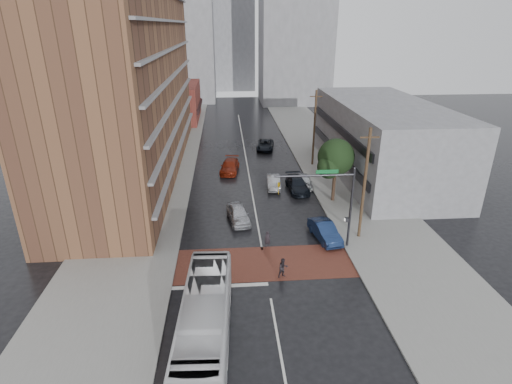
{
  "coord_description": "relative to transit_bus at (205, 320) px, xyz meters",
  "views": [
    {
      "loc": [
        -2.78,
        -26.53,
        17.56
      ],
      "look_at": [
        -0.18,
        6.89,
        3.5
      ],
      "focal_mm": 28.0,
      "sensor_mm": 36.0,
      "label": 1
    }
  ],
  "objects": [
    {
      "name": "building_east",
      "position": [
        20.8,
        27.73,
        2.88
      ],
      "size": [
        11.0,
        26.0,
        9.0
      ],
      "primitive_type": "cube",
      "color": "gray",
      "rests_on": "ground"
    },
    {
      "name": "car_parked_near",
      "position": [
        9.99,
        11.73,
        -0.86
      ],
      "size": [
        2.39,
        4.82,
        1.52
      ],
      "primitive_type": "imported",
      "rotation": [
        0.0,
        0.0,
        0.18
      ],
      "color": "#15254A",
      "rests_on": "ground"
    },
    {
      "name": "transit_bus",
      "position": [
        0.0,
        0.0,
        0.0
      ],
      "size": [
        3.25,
        11.71,
        3.23
      ],
      "primitive_type": "imported",
      "rotation": [
        0.0,
        0.0,
        -0.05
      ],
      "color": "silver",
      "rests_on": "ground"
    },
    {
      "name": "distant_tower_west",
      "position": [
        -9.7,
        85.73,
        14.38
      ],
      "size": [
        18.0,
        16.0,
        32.0
      ],
      "primitive_type": "cube",
      "color": "gray",
      "rests_on": "ground"
    },
    {
      "name": "storefront_west",
      "position": [
        -7.7,
        61.73,
        1.88
      ],
      "size": [
        8.0,
        16.0,
        7.0
      ],
      "primitive_type": "cube",
      "color": "brown",
      "rests_on": "ground"
    },
    {
      "name": "utility_pole_far",
      "position": [
        13.1,
        31.73,
        3.52
      ],
      "size": [
        1.6,
        0.26,
        10.0
      ],
      "color": "#473321",
      "rests_on": "ground"
    },
    {
      "name": "sidewalk_west",
      "position": [
        -7.2,
        32.73,
        -1.54
      ],
      "size": [
        9.0,
        90.0,
        0.15
      ],
      "primitive_type": "cube",
      "color": "gray",
      "rests_on": "ground"
    },
    {
      "name": "distant_tower_east",
      "position": [
        18.3,
        79.73,
        16.38
      ],
      "size": [
        16.0,
        14.0,
        36.0
      ],
      "primitive_type": "cube",
      "color": "gray",
      "rests_on": "ground"
    },
    {
      "name": "signal_mast",
      "position": [
        10.15,
        10.23,
        3.12
      ],
      "size": [
        6.5,
        0.3,
        7.2
      ],
      "color": "#2D2D33",
      "rests_on": "ground"
    },
    {
      "name": "crosswalk",
      "position": [
        4.3,
        8.23,
        -1.61
      ],
      "size": [
        14.0,
        5.0,
        0.02
      ],
      "primitive_type": "cube",
      "color": "brown",
      "rests_on": "ground"
    },
    {
      "name": "utility_pole_near",
      "position": [
        13.1,
        11.73,
        3.52
      ],
      "size": [
        1.6,
        0.26,
        10.0
      ],
      "color": "#473321",
      "rests_on": "ground"
    },
    {
      "name": "ground",
      "position": [
        4.3,
        7.73,
        -1.62
      ],
      "size": [
        160.0,
        160.0,
        0.0
      ],
      "primitive_type": "plane",
      "color": "black",
      "rests_on": "ground"
    },
    {
      "name": "car_travel_c",
      "position": [
        1.92,
        29.93,
        -0.86
      ],
      "size": [
        2.85,
        5.48,
        1.52
      ],
      "primitive_type": "imported",
      "rotation": [
        0.0,
        0.0,
        -0.14
      ],
      "color": "maroon",
      "rests_on": "ground"
    },
    {
      "name": "car_travel_b",
      "position": [
        6.89,
        24.07,
        -0.92
      ],
      "size": [
        1.74,
        4.32,
        1.4
      ],
      "primitive_type": "imported",
      "rotation": [
        0.0,
        0.0,
        -0.06
      ],
      "color": "#989B9F",
      "rests_on": "ground"
    },
    {
      "name": "car_parked_mid",
      "position": [
        9.5,
        23.01,
        -0.87
      ],
      "size": [
        2.37,
        5.27,
        1.5
      ],
      "primitive_type": "imported",
      "rotation": [
        0.0,
        0.0,
        0.05
      ],
      "color": "black",
      "rests_on": "ground"
    },
    {
      "name": "pedestrian_b",
      "position": [
        5.51,
        6.23,
        -0.82
      ],
      "size": [
        0.93,
        0.83,
        1.59
      ],
      "primitive_type": "imported",
      "rotation": [
        0.0,
        0.0,
        0.34
      ],
      "color": "black",
      "rests_on": "ground"
    },
    {
      "name": "sidewalk_east",
      "position": [
        15.8,
        32.73,
        -1.54
      ],
      "size": [
        9.0,
        90.0,
        0.15
      ],
      "primitive_type": "cube",
      "color": "gray",
      "rests_on": "ground"
    },
    {
      "name": "pedestrian_a",
      "position": [
        4.81,
        10.73,
        -0.87
      ],
      "size": [
        0.6,
        0.46,
        1.49
      ],
      "primitive_type": "imported",
      "rotation": [
        0.0,
        0.0,
        0.19
      ],
      "color": "black",
      "rests_on": "ground"
    },
    {
      "name": "suv_travel",
      "position": [
        7.47,
        39.59,
        -0.89
      ],
      "size": [
        3.24,
        5.54,
        1.45
      ],
      "primitive_type": "imported",
      "rotation": [
        0.0,
        0.0,
        -0.17
      ],
      "color": "black",
      "rests_on": "ground"
    },
    {
      "name": "car_parked_far",
      "position": [
        10.6,
        24.11,
        -0.95
      ],
      "size": [
        1.81,
        4.01,
        1.34
      ],
      "primitive_type": "imported",
      "rotation": [
        0.0,
        0.0,
        -0.06
      ],
      "color": "#AEB3B6",
      "rests_on": "ground"
    },
    {
      "name": "apartment_block",
      "position": [
        -9.7,
        31.73,
        12.38
      ],
      "size": [
        10.0,
        44.0,
        28.0
      ],
      "primitive_type": "cube",
      "color": "brown",
      "rests_on": "ground"
    },
    {
      "name": "distant_tower_center",
      "position": [
        4.3,
        102.73,
        10.38
      ],
      "size": [
        12.0,
        10.0,
        24.0
      ],
      "primitive_type": "cube",
      "color": "gray",
      "rests_on": "ground"
    },
    {
      "name": "car_travel_a",
      "position": [
        2.49,
        15.76,
        -0.84
      ],
      "size": [
        2.54,
        4.78,
        1.55
      ],
      "primitive_type": "imported",
      "rotation": [
        0.0,
        0.0,
        0.16
      ],
      "color": "#B7B9BF",
      "rests_on": "ground"
    },
    {
      "name": "street_tree",
      "position": [
        12.82,
        19.77,
        3.12
      ],
      "size": [
        4.2,
        4.1,
        6.9
      ],
      "color": "#332319",
      "rests_on": "ground"
    }
  ]
}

